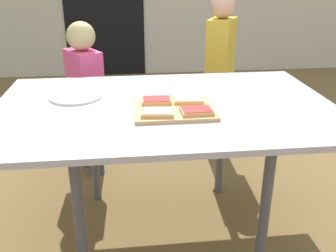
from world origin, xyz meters
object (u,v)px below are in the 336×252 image
object	(u,v)px
pizza_slice_near_left	(157,113)
pizza_slice_far_right	(189,100)
cutting_board	(174,109)
dining_table	(165,116)
child_left	(86,91)
plate_white_left	(76,96)
pizza_slice_far_left	(157,100)
pizza_slice_near_right	(197,111)
child_right	(220,67)

from	to	relation	value
pizza_slice_near_left	pizza_slice_far_right	bearing A→B (deg)	42.97
cutting_board	dining_table	bearing A→B (deg)	107.53
dining_table	child_left	bearing A→B (deg)	120.01
pizza_slice_near_left	plate_white_left	distance (m)	0.45
plate_white_left	pizza_slice_far_left	bearing A→B (deg)	-23.18
dining_table	pizza_slice_near_right	distance (m)	0.20
cutting_board	child_right	distance (m)	1.04
plate_white_left	child_right	world-z (taller)	child_right
dining_table	child_left	size ratio (longest dim) A/B	1.54
pizza_slice_far_right	pizza_slice_far_left	world-z (taller)	same
pizza_slice_far_right	pizza_slice_far_left	xyz separation A→B (m)	(-0.13, 0.01, 0.00)
child_left	child_right	bearing A→B (deg)	10.52
pizza_slice_far_right	child_left	distance (m)	0.90
pizza_slice_near_left	pizza_slice_near_right	size ratio (longest dim) A/B	1.04
child_right	pizza_slice_near_right	bearing A→B (deg)	-108.68
cutting_board	pizza_slice_near_left	bearing A→B (deg)	-135.66
plate_white_left	child_right	distance (m)	1.11
cutting_board	plate_white_left	distance (m)	0.47
pizza_slice_far_right	pizza_slice_near_right	xyz separation A→B (m)	(0.01, -0.13, 0.00)
pizza_slice_near_left	pizza_slice_far_left	size ratio (longest dim) A/B	1.03
cutting_board	pizza_slice_near_right	distance (m)	0.11
pizza_slice_near_right	child_right	bearing A→B (deg)	71.32
pizza_slice_far_right	child_left	size ratio (longest dim) A/B	0.14
pizza_slice_far_right	child_right	distance (m)	0.95
pizza_slice_far_right	child_right	bearing A→B (deg)	68.14
cutting_board	pizza_slice_near_right	size ratio (longest dim) A/B	2.54
pizza_slice_near_left	pizza_slice_far_right	size ratio (longest dim) A/B	1.01
pizza_slice_near_left	cutting_board	bearing A→B (deg)	44.34
child_left	pizza_slice_near_left	bearing A→B (deg)	-67.24
pizza_slice_near_right	child_right	xyz separation A→B (m)	(0.34, 1.01, -0.09)
dining_table	child_left	world-z (taller)	child_left
cutting_board	plate_white_left	bearing A→B (deg)	152.02
pizza_slice_near_left	child_right	size ratio (longest dim) A/B	0.12
pizza_slice_near_right	child_right	size ratio (longest dim) A/B	0.12
child_left	cutting_board	bearing A→B (deg)	-61.23
plate_white_left	cutting_board	bearing A→B (deg)	-27.98
cutting_board	pizza_slice_far_left	xyz separation A→B (m)	(-0.06, 0.07, 0.02)
pizza_slice_near_left	plate_white_left	size ratio (longest dim) A/B	0.57
pizza_slice_near_right	pizza_slice_far_left	bearing A→B (deg)	135.93
pizza_slice_near_right	child_left	world-z (taller)	child_left
pizza_slice_near_left	pizza_slice_far_left	world-z (taller)	same
pizza_slice_far_right	plate_white_left	world-z (taller)	pizza_slice_far_right
pizza_slice_near_right	pizza_slice_far_right	bearing A→B (deg)	94.38
cutting_board	pizza_slice_near_left	distance (m)	0.10
pizza_slice_near_left	pizza_slice_far_right	world-z (taller)	same
pizza_slice_far_left	pizza_slice_near_right	bearing A→B (deg)	-44.07
plate_white_left	pizza_slice_near_left	bearing A→B (deg)	-40.36
dining_table	pizza_slice_near_left	bearing A→B (deg)	-106.27
child_left	child_right	xyz separation A→B (m)	(0.86, 0.16, 0.08)
dining_table	plate_white_left	bearing A→B (deg)	160.76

